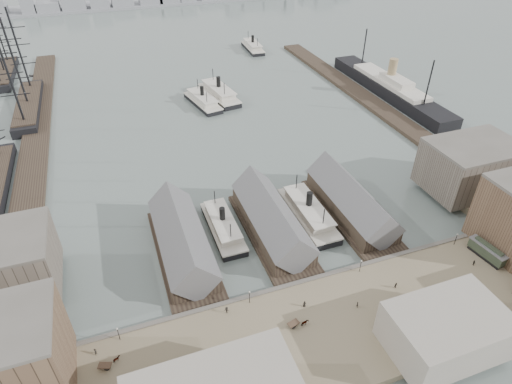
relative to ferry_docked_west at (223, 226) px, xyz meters
name	(u,v)px	position (x,y,z in m)	size (l,w,h in m)	color
ground	(295,273)	(13.00, -22.48, -2.11)	(900.00, 900.00, 0.00)	slate
quay	(331,330)	(13.00, -42.48, -1.11)	(180.00, 30.00, 2.00)	#796B51
seawall	(303,284)	(13.00, -27.68, -0.96)	(180.00, 1.20, 2.30)	#59544C
west_wharf	(36,140)	(-55.00, 77.52, -1.31)	(10.00, 220.00, 1.60)	#2D231C
east_wharf	(368,100)	(91.00, 67.52, -1.31)	(10.00, 180.00, 1.60)	#2D231C
ferry_shed_west	(182,241)	(-13.00, -5.60, 2.52)	(14.00, 42.00, 12.60)	#2D231C
ferry_shed_center	(271,221)	(13.00, -5.60, 2.52)	(14.00, 42.00, 12.60)	#2D231C
ferry_shed_east	(351,202)	(39.00, -5.60, 2.52)	(14.00, 42.00, 12.60)	#2D231C
warehouse_east_back	(471,167)	(81.00, -7.48, 7.39)	(28.00, 20.00, 15.00)	#60564C
street_bldg_center	(446,331)	(33.00, -54.48, 4.89)	(24.00, 16.00, 10.00)	gray
lamp_post_far_w	(118,332)	(-32.00, -29.48, 2.60)	(0.44, 0.44, 3.92)	black
lamp_post_near_w	(249,295)	(-2.00, -29.48, 2.60)	(0.44, 0.44, 3.92)	black
lamp_post_near_e	(361,264)	(28.00, -29.48, 2.60)	(0.44, 0.44, 3.92)	black
lamp_post_far_e	(457,237)	(58.00, -29.48, 2.60)	(0.44, 0.44, 3.92)	black
far_shore	(133,1)	(10.93, 311.66, 1.79)	(500.00, 40.00, 15.72)	gray
ferry_docked_west	(223,226)	(0.00, 0.00, 0.00)	(7.58, 25.26, 9.02)	black
ferry_docked_east	(308,212)	(26.00, -3.08, 0.29)	(8.61, 28.69, 10.25)	black
ferry_open_near	(219,93)	(25.83, 95.33, 0.49)	(13.93, 32.16, 11.11)	black
ferry_open_mid	(203,100)	(16.42, 89.90, 0.14)	(13.05, 27.94, 9.60)	black
ferry_open_far	(253,47)	(66.04, 160.42, 0.12)	(9.28, 27.08, 9.55)	black
sailing_ship_mid	(28,105)	(-59.12, 110.73, 0.78)	(9.82, 56.76, 40.39)	black
sailing_ship_far	(5,72)	(-73.94, 161.10, 0.49)	(8.79, 48.81, 36.12)	black
ocean_steamer	(389,87)	(105.00, 71.31, 1.65)	(11.96, 87.44, 17.49)	black
tram	(487,252)	(62.25, -36.34, 1.80)	(4.07, 10.76, 3.73)	black
horse_cart_left	(113,361)	(-33.86, -34.98, 0.65)	(4.73, 2.82, 1.44)	black
horse_cart_center	(301,323)	(6.69, -39.57, 0.66)	(4.91, 2.34, 1.48)	black
horse_cart_right	(390,330)	(24.44, -47.95, 0.72)	(4.84, 2.58, 1.65)	black
pedestrian_0	(95,352)	(-37.08, -31.51, 0.79)	(0.66, 0.48, 1.80)	black
pedestrian_1	(156,379)	(-26.13, -42.07, 0.77)	(0.86, 0.67, 1.77)	black
pedestrian_2	(227,310)	(-7.93, -30.48, 0.79)	(1.16, 0.67, 1.80)	black
pedestrian_3	(270,348)	(-2.22, -43.22, 0.72)	(0.98, 0.41, 1.67)	black
pedestrian_4	(304,304)	(9.80, -34.93, 0.74)	(0.83, 0.54, 1.70)	black
pedestrian_5	(357,305)	(21.44, -39.29, 0.72)	(0.61, 0.44, 1.67)	black
pedestrian_6	(396,286)	(33.41, -37.39, 0.73)	(0.82, 0.64, 1.70)	black
pedestrian_7	(445,302)	(41.40, -45.60, 0.78)	(1.16, 0.67, 1.79)	black
pedestrian_8	(474,263)	(57.23, -37.61, 0.71)	(0.96, 0.40, 1.65)	black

